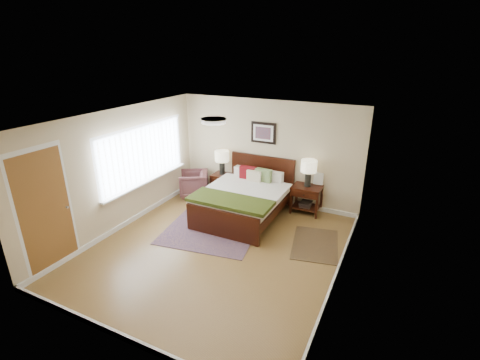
{
  "coord_description": "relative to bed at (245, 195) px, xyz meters",
  "views": [
    {
      "loc": [
        2.92,
        -4.96,
        3.62
      ],
      "look_at": [
        -0.01,
        1.02,
        1.05
      ],
      "focal_mm": 26.0,
      "sensor_mm": 36.0,
      "label": 1
    }
  ],
  "objects": [
    {
      "name": "floor",
      "position": [
        0.11,
        -1.45,
        -0.53
      ],
      "size": [
        5.0,
        5.0,
        0.0
      ],
      "primitive_type": "plane",
      "color": "brown",
      "rests_on": "ground"
    },
    {
      "name": "back_wall",
      "position": [
        0.11,
        1.05,
        0.72
      ],
      "size": [
        4.5,
        0.04,
        2.5
      ],
      "primitive_type": "cube",
      "color": "#C4B28E",
      "rests_on": "ground"
    },
    {
      "name": "front_wall",
      "position": [
        0.11,
        -3.95,
        0.72
      ],
      "size": [
        4.5,
        0.04,
        2.5
      ],
      "primitive_type": "cube",
      "color": "#C4B28E",
      "rests_on": "ground"
    },
    {
      "name": "left_wall",
      "position": [
        -2.14,
        -1.45,
        0.72
      ],
      "size": [
        0.04,
        5.0,
        2.5
      ],
      "primitive_type": "cube",
      "color": "#C4B28E",
      "rests_on": "ground"
    },
    {
      "name": "right_wall",
      "position": [
        2.36,
        -1.45,
        0.72
      ],
      "size": [
        0.04,
        5.0,
        2.5
      ],
      "primitive_type": "cube",
      "color": "#C4B28E",
      "rests_on": "ground"
    },
    {
      "name": "ceiling",
      "position": [
        0.11,
        -1.45,
        1.97
      ],
      "size": [
        4.5,
        5.0,
        0.02
      ],
      "primitive_type": "cube",
      "color": "white",
      "rests_on": "back_wall"
    },
    {
      "name": "window",
      "position": [
        -2.09,
        -0.75,
        0.85
      ],
      "size": [
        0.11,
        2.72,
        1.32
      ],
      "color": "silver",
      "rests_on": "left_wall"
    },
    {
      "name": "door",
      "position": [
        -2.12,
        -3.2,
        0.54
      ],
      "size": [
        0.06,
        1.0,
        2.18
      ],
      "color": "silver",
      "rests_on": "ground"
    },
    {
      "name": "ceil_fixture",
      "position": [
        0.11,
        -1.45,
        1.94
      ],
      "size": [
        0.44,
        0.44,
        0.08
      ],
      "color": "white",
      "rests_on": "ceiling"
    },
    {
      "name": "bed",
      "position": [
        0.0,
        0.0,
        0.0
      ],
      "size": [
        1.75,
        2.12,
        1.14
      ],
      "color": "black",
      "rests_on": "ground"
    },
    {
      "name": "wall_art",
      "position": [
        0.0,
        1.01,
        1.19
      ],
      "size": [
        0.62,
        0.05,
        0.5
      ],
      "color": "black",
      "rests_on": "back_wall"
    },
    {
      "name": "nightstand_left",
      "position": [
        -1.01,
        0.79,
        -0.06
      ],
      "size": [
        0.49,
        0.44,
        0.59
      ],
      "color": "black",
      "rests_on": "ground"
    },
    {
      "name": "nightstand_right",
      "position": [
        1.19,
        0.8,
        -0.13
      ],
      "size": [
        0.66,
        0.49,
        0.65
      ],
      "color": "black",
      "rests_on": "ground"
    },
    {
      "name": "lamp_left",
      "position": [
        -1.01,
        0.82,
        0.49
      ],
      "size": [
        0.35,
        0.35,
        0.61
      ],
      "color": "black",
      "rests_on": "nightstand_left"
    },
    {
      "name": "lamp_right",
      "position": [
        1.19,
        0.82,
        0.56
      ],
      "size": [
        0.35,
        0.35,
        0.61
      ],
      "color": "black",
      "rests_on": "nightstand_right"
    },
    {
      "name": "armchair",
      "position": [
        -1.69,
        0.52,
        -0.21
      ],
      "size": [
        0.95,
        0.94,
        0.64
      ],
      "primitive_type": "imported",
      "rotation": [
        0.0,
        0.0,
        -1.05
      ],
      "color": "brown",
      "rests_on": "ground"
    },
    {
      "name": "rug_persian",
      "position": [
        -0.41,
        -0.45,
        -0.52
      ],
      "size": [
        2.26,
        2.91,
        0.01
      ],
      "primitive_type": "cube",
      "rotation": [
        0.0,
        0.0,
        0.15
      ],
      "color": "#0B0D39",
      "rests_on": "ground"
    },
    {
      "name": "rug_navy",
      "position": [
        1.76,
        -0.48,
        -0.52
      ],
      "size": [
        1.1,
        1.43,
        0.01
      ],
      "primitive_type": "cube",
      "rotation": [
        0.0,
        0.0,
        0.2
      ],
      "color": "black",
      "rests_on": "ground"
    }
  ]
}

